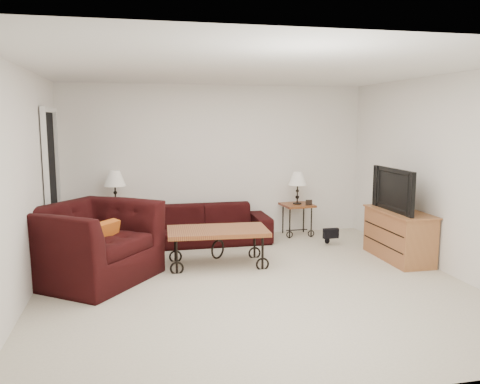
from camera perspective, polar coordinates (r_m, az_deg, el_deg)
name	(u,v)px	position (r m, az deg, el deg)	size (l,w,h in m)	color
ground	(253,283)	(5.93, 1.48, -10.60)	(5.00, 5.00, 0.00)	beige
wall_back	(217,161)	(8.08, -2.75, 3.60)	(5.00, 0.02, 2.50)	white
wall_front	(344,224)	(3.30, 12.05, -3.73)	(5.00, 0.02, 2.50)	white
wall_left	(22,186)	(5.60, -24.16, 0.68)	(0.02, 5.00, 2.50)	white
wall_right	(444,174)	(6.70, 22.78, 1.93)	(0.02, 5.00, 2.50)	white
ceiling	(253,69)	(5.63, 1.58, 14.22)	(5.00, 5.00, 0.00)	white
doorway	(51,186)	(7.23, -21.21, 0.62)	(0.08, 0.94, 2.04)	black
sofa	(205,225)	(7.71, -4.08, -3.82)	(2.03, 0.79, 0.59)	black
side_table_left	(117,227)	(7.82, -14.25, -3.94)	(0.53, 0.53, 0.58)	brown
side_table_right	(297,220)	(8.26, 6.68, -3.23)	(0.49, 0.49, 0.54)	brown
lamp_left	(115,190)	(7.71, -14.41, 0.27)	(0.33, 0.33, 0.58)	black
lamp_right	(297,188)	(8.17, 6.74, 0.45)	(0.30, 0.30, 0.54)	black
photo_frame_left	(105,207)	(7.61, -15.51, -1.72)	(0.12, 0.02, 0.10)	black
photo_frame_right	(309,202)	(8.11, 8.06, -1.22)	(0.11, 0.01, 0.09)	black
coffee_table	(218,247)	(6.55, -2.63, -6.47)	(1.32, 0.72, 0.50)	brown
armchair	(91,243)	(6.17, -17.00, -5.75)	(1.41, 1.23, 0.92)	black
throw_pillow	(104,239)	(6.10, -15.65, -5.28)	(0.42, 0.11, 0.42)	#D0571A
tv_stand	(399,235)	(7.15, 18.08, -4.82)	(0.48, 1.15, 0.69)	#B17841
television	(400,190)	(7.03, 18.18, 0.26)	(1.03, 0.13, 0.59)	black
backpack	(328,229)	(7.76, 10.21, -4.25)	(0.38, 0.29, 0.49)	black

